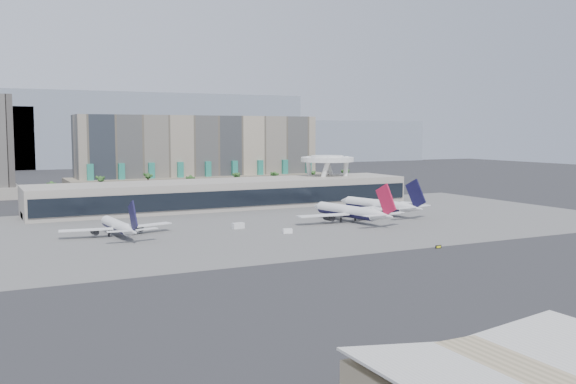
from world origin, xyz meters
name	(u,v)px	position (x,y,z in m)	size (l,w,h in m)	color
ground	(363,247)	(0.00, 0.00, 0.00)	(900.00, 900.00, 0.00)	#232326
apron_pad	(281,223)	(0.00, 55.00, 0.03)	(260.00, 130.00, 0.06)	#5B5B59
mountain_ridge	(118,135)	(27.88, 470.00, 29.89)	(680.00, 60.00, 70.00)	gray
hotel	(201,163)	(10.00, 174.41, 16.81)	(140.00, 30.00, 42.00)	tan
terminal	(227,193)	(0.00, 109.84, 6.52)	(170.00, 32.50, 14.50)	#AAA195
saucer_structure	(327,163)	(55.00, 116.00, 18.45)	(26.00, 26.00, 21.89)	white
palm_row	(215,178)	(7.00, 145.00, 10.50)	(157.80, 2.80, 13.10)	brown
airliner_left	(118,226)	(-60.08, 51.71, 3.31)	(36.87, 38.05, 13.13)	white
airliner_centre	(350,211)	(24.18, 45.91, 3.97)	(43.81, 45.43, 15.76)	white
airliner_right	(378,205)	(45.82, 58.67, 3.97)	(43.30, 44.99, 15.76)	white
service_vehicle_a	(238,226)	(-19.51, 49.02, 1.03)	(4.21, 2.06, 2.06)	silver
service_vehicle_b	(288,231)	(-8.67, 32.16, 0.78)	(3.04, 1.73, 1.56)	white
taxiway_sign	(438,247)	(18.30, -11.79, 0.45)	(2.01, 0.35, 0.91)	black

